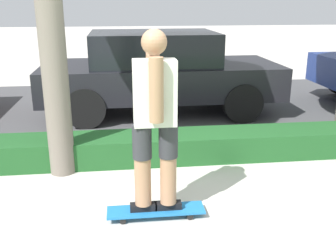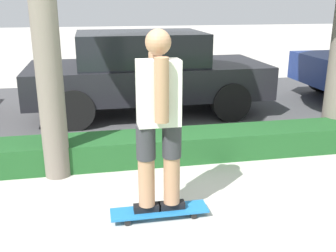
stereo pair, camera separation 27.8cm
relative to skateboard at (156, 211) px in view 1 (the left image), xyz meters
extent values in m
plane|color=#BCB7AD|center=(0.30, -0.13, -0.07)|extent=(60.00, 60.00, 0.00)
cube|color=#474749|center=(0.30, 4.07, -0.06)|extent=(18.62, 5.00, 0.01)
cube|color=#1E5123|center=(0.30, 1.47, 0.11)|extent=(18.62, 0.60, 0.35)
cube|color=#1E6BAD|center=(0.00, 0.00, 0.00)|extent=(0.96, 0.24, 0.02)
cylinder|color=black|center=(0.33, -0.09, -0.04)|extent=(0.06, 0.04, 0.06)
cylinder|color=black|center=(0.33, 0.09, -0.04)|extent=(0.06, 0.04, 0.06)
cylinder|color=black|center=(-0.33, -0.09, -0.04)|extent=(0.06, 0.04, 0.06)
cylinder|color=black|center=(-0.33, 0.09, -0.04)|extent=(0.06, 0.04, 0.06)
cube|color=black|center=(-0.12, 0.00, 0.05)|extent=(0.26, 0.09, 0.07)
cylinder|color=#A37556|center=(-0.12, 0.00, 0.49)|extent=(0.16, 0.16, 0.81)
cylinder|color=#2D2D33|center=(-0.12, 0.00, 0.73)|extent=(0.18, 0.18, 0.32)
cube|color=black|center=(0.12, 0.00, 0.05)|extent=(0.26, 0.09, 0.07)
cylinder|color=#A37556|center=(0.12, 0.00, 0.49)|extent=(0.16, 0.16, 0.81)
cylinder|color=#2D2D33|center=(0.12, 0.00, 0.73)|extent=(0.18, 0.18, 0.32)
cube|color=silver|center=(0.00, 0.00, 1.19)|extent=(0.39, 0.21, 0.60)
cylinder|color=#A37556|center=(0.00, -0.16, 1.25)|extent=(0.13, 0.13, 0.56)
cylinder|color=#A37556|center=(0.00, 0.16, 1.25)|extent=(0.13, 0.13, 0.56)
sphere|color=#A37556|center=(0.00, 0.00, 1.64)|extent=(0.23, 0.23, 0.23)
cylinder|color=#70665B|center=(-1.05, 1.21, 1.64)|extent=(0.30, 0.30, 3.42)
cube|color=black|center=(0.45, 3.84, 0.57)|extent=(4.35, 1.87, 0.58)
cube|color=black|center=(0.32, 3.84, 1.15)|extent=(2.27, 1.63, 0.58)
cylinder|color=black|center=(1.79, 2.99, 0.28)|extent=(0.69, 0.22, 0.69)
cylinder|color=black|center=(1.79, 4.68, 0.28)|extent=(0.69, 0.22, 0.69)
cylinder|color=black|center=(-0.90, 2.99, 0.28)|extent=(0.69, 0.22, 0.69)
cylinder|color=black|center=(-0.90, 4.68, 0.28)|extent=(0.69, 0.22, 0.69)
camera|label=1|loc=(-0.30, -3.42, 1.98)|focal=42.00mm
camera|label=2|loc=(-0.57, -3.38, 1.98)|focal=42.00mm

